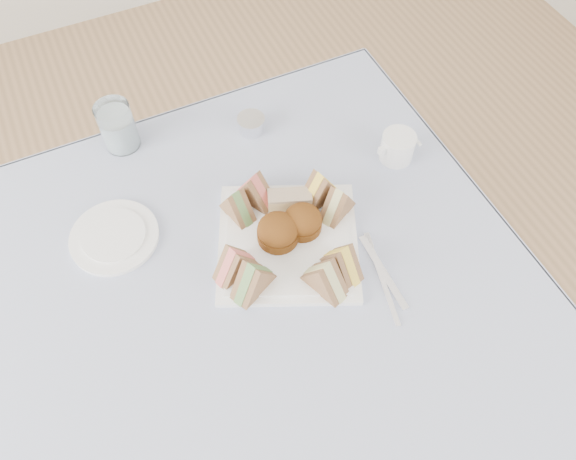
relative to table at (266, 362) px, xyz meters
name	(u,v)px	position (x,y,z in m)	size (l,w,h in m)	color
floor	(270,405)	(0.00, 0.00, -0.37)	(4.00, 4.00, 0.00)	#9E7751
table	(266,362)	(0.00, 0.00, 0.00)	(0.90, 0.90, 0.74)	brown
tablecloth	(259,293)	(0.00, 0.00, 0.37)	(1.02, 1.02, 0.01)	#929EC4
serving_plate	(288,242)	(0.09, 0.07, 0.38)	(0.27, 0.27, 0.01)	white
sandwich_fl_a	(234,261)	(-0.02, 0.05, 0.43)	(0.08, 0.04, 0.08)	#A37356
sandwich_fl_b	(253,276)	(-0.01, 0.01, 0.43)	(0.09, 0.04, 0.08)	#A37356
sandwich_fr_a	(343,259)	(0.16, -0.03, 0.43)	(0.09, 0.04, 0.08)	#A37356
sandwich_fr_b	(325,275)	(0.11, -0.04, 0.43)	(0.09, 0.04, 0.08)	#A37356
sandwich_bl_a	(237,203)	(0.03, 0.17, 0.42)	(0.08, 0.04, 0.07)	#A37356
sandwich_bl_b	(254,188)	(0.07, 0.19, 0.43)	(0.09, 0.04, 0.08)	#A37356
sandwich_br_a	(338,202)	(0.21, 0.09, 0.42)	(0.08, 0.04, 0.07)	#A37356
sandwich_br_b	(320,187)	(0.19, 0.14, 0.43)	(0.09, 0.04, 0.08)	#A37356
scone_left	(278,231)	(0.08, 0.08, 0.42)	(0.08, 0.08, 0.05)	brown
scone_right	(303,221)	(0.13, 0.09, 0.41)	(0.08, 0.08, 0.05)	brown
pastry_slice	(290,200)	(0.13, 0.14, 0.41)	(0.09, 0.03, 0.04)	#D3BF7E
side_plate	(114,237)	(-0.21, 0.23, 0.38)	(0.17, 0.17, 0.01)	white
water_glass	(118,126)	(-0.13, 0.46, 0.43)	(0.07, 0.07, 0.11)	white
tea_strainer	(251,125)	(0.14, 0.38, 0.39)	(0.06, 0.06, 0.03)	silver
knife	(383,272)	(0.23, -0.06, 0.38)	(0.01, 0.17, 0.00)	silver
fork	(384,286)	(0.22, -0.09, 0.38)	(0.01, 0.17, 0.00)	silver
creamer_jug	(397,147)	(0.40, 0.17, 0.41)	(0.07, 0.07, 0.06)	white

